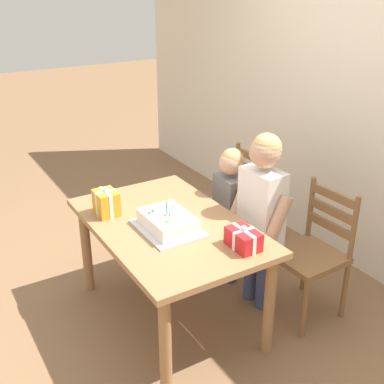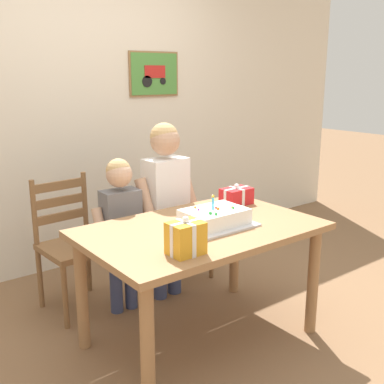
{
  "view_description": "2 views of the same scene",
  "coord_description": "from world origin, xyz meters",
  "px_view_note": "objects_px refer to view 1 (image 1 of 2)",
  "views": [
    {
      "loc": [
        2.46,
        -1.31,
        2.2
      ],
      "look_at": [
        -0.03,
        0.2,
        0.9
      ],
      "focal_mm": 46.03,
      "sensor_mm": 36.0,
      "label": 1
    },
    {
      "loc": [
        -1.63,
        -2.02,
        1.61
      ],
      "look_at": [
        0.0,
        0.09,
        0.92
      ],
      "focal_mm": 43.67,
      "sensor_mm": 36.0,
      "label": 2
    }
  ],
  "objects_px": {
    "gift_box_beside_cake": "(243,239)",
    "child_younger": "(229,203)",
    "gift_box_red_large": "(106,203)",
    "dining_table": "(169,237)",
    "chair_left": "(237,205)",
    "birthday_cake": "(168,222)",
    "child_older": "(262,206)",
    "chair_right": "(312,252)"
  },
  "relations": [
    {
      "from": "gift_box_beside_cake",
      "to": "child_younger",
      "type": "bearing_deg",
      "value": 150.37
    },
    {
      "from": "gift_box_red_large",
      "to": "gift_box_beside_cake",
      "type": "bearing_deg",
      "value": 32.06
    },
    {
      "from": "dining_table",
      "to": "gift_box_beside_cake",
      "type": "xyz_separation_m",
      "value": [
        0.49,
        0.23,
        0.16
      ]
    },
    {
      "from": "gift_box_beside_cake",
      "to": "child_younger",
      "type": "relative_size",
      "value": 0.2
    },
    {
      "from": "gift_box_beside_cake",
      "to": "chair_left",
      "type": "xyz_separation_m",
      "value": [
        -0.92,
        0.64,
        -0.32
      ]
    },
    {
      "from": "dining_table",
      "to": "child_younger",
      "type": "xyz_separation_m",
      "value": [
        -0.19,
        0.62,
        0.02
      ]
    },
    {
      "from": "chair_left",
      "to": "gift_box_beside_cake",
      "type": "bearing_deg",
      "value": -34.88
    },
    {
      "from": "gift_box_red_large",
      "to": "child_younger",
      "type": "distance_m",
      "value": 0.92
    },
    {
      "from": "birthday_cake",
      "to": "child_younger",
      "type": "xyz_separation_m",
      "value": [
        -0.26,
        0.65,
        -0.13
      ]
    },
    {
      "from": "birthday_cake",
      "to": "gift_box_beside_cake",
      "type": "distance_m",
      "value": 0.5
    },
    {
      "from": "birthday_cake",
      "to": "gift_box_beside_cake",
      "type": "height_order",
      "value": "birthday_cake"
    },
    {
      "from": "dining_table",
      "to": "gift_box_beside_cake",
      "type": "relative_size",
      "value": 6.5
    },
    {
      "from": "dining_table",
      "to": "child_younger",
      "type": "distance_m",
      "value": 0.64
    },
    {
      "from": "gift_box_beside_cake",
      "to": "child_older",
      "type": "xyz_separation_m",
      "value": [
        -0.32,
        0.39,
        -0.01
      ]
    },
    {
      "from": "birthday_cake",
      "to": "child_younger",
      "type": "relative_size",
      "value": 0.41
    },
    {
      "from": "chair_left",
      "to": "chair_right",
      "type": "xyz_separation_m",
      "value": [
        0.86,
        0.0,
        0.0
      ]
    },
    {
      "from": "chair_right",
      "to": "child_younger",
      "type": "xyz_separation_m",
      "value": [
        -0.62,
        -0.26,
        0.18
      ]
    },
    {
      "from": "chair_left",
      "to": "child_older",
      "type": "bearing_deg",
      "value": -22.93
    },
    {
      "from": "birthday_cake",
      "to": "child_older",
      "type": "relative_size",
      "value": 0.34
    },
    {
      "from": "gift_box_red_large",
      "to": "chair_right",
      "type": "bearing_deg",
      "value": 56.85
    },
    {
      "from": "chair_right",
      "to": "child_older",
      "type": "xyz_separation_m",
      "value": [
        -0.25,
        -0.26,
        0.31
      ]
    },
    {
      "from": "birthday_cake",
      "to": "gift_box_beside_cake",
      "type": "bearing_deg",
      "value": 32.26
    },
    {
      "from": "gift_box_beside_cake",
      "to": "child_younger",
      "type": "height_order",
      "value": "child_younger"
    },
    {
      "from": "gift_box_red_large",
      "to": "gift_box_beside_cake",
      "type": "height_order",
      "value": "gift_box_red_large"
    },
    {
      "from": "gift_box_red_large",
      "to": "gift_box_beside_cake",
      "type": "relative_size",
      "value": 0.94
    },
    {
      "from": "gift_box_beside_cake",
      "to": "chair_right",
      "type": "bearing_deg",
      "value": 95.45
    },
    {
      "from": "gift_box_red_large",
      "to": "chair_right",
      "type": "distance_m",
      "value": 1.42
    },
    {
      "from": "gift_box_beside_cake",
      "to": "chair_right",
      "type": "relative_size",
      "value": 0.23
    },
    {
      "from": "chair_left",
      "to": "child_younger",
      "type": "height_order",
      "value": "child_younger"
    },
    {
      "from": "dining_table",
      "to": "gift_box_beside_cake",
      "type": "height_order",
      "value": "gift_box_beside_cake"
    },
    {
      "from": "birthday_cake",
      "to": "child_older",
      "type": "bearing_deg",
      "value": 80.72
    },
    {
      "from": "child_older",
      "to": "child_younger",
      "type": "xyz_separation_m",
      "value": [
        -0.37,
        0.0,
        -0.13
      ]
    },
    {
      "from": "gift_box_red_large",
      "to": "birthday_cake",
      "type": "bearing_deg",
      "value": 31.84
    },
    {
      "from": "birthday_cake",
      "to": "chair_right",
      "type": "bearing_deg",
      "value": 68.38
    },
    {
      "from": "chair_right",
      "to": "child_younger",
      "type": "height_order",
      "value": "child_younger"
    },
    {
      "from": "dining_table",
      "to": "gift_box_beside_cake",
      "type": "distance_m",
      "value": 0.56
    },
    {
      "from": "birthday_cake",
      "to": "child_younger",
      "type": "height_order",
      "value": "child_younger"
    },
    {
      "from": "gift_box_red_large",
      "to": "child_older",
      "type": "distance_m",
      "value": 1.03
    },
    {
      "from": "chair_right",
      "to": "gift_box_red_large",
      "type": "bearing_deg",
      "value": -123.15
    },
    {
      "from": "dining_table",
      "to": "child_older",
      "type": "height_order",
      "value": "child_older"
    },
    {
      "from": "birthday_cake",
      "to": "child_older",
      "type": "distance_m",
      "value": 0.66
    },
    {
      "from": "gift_box_red_large",
      "to": "chair_left",
      "type": "distance_m",
      "value": 1.21
    }
  ]
}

